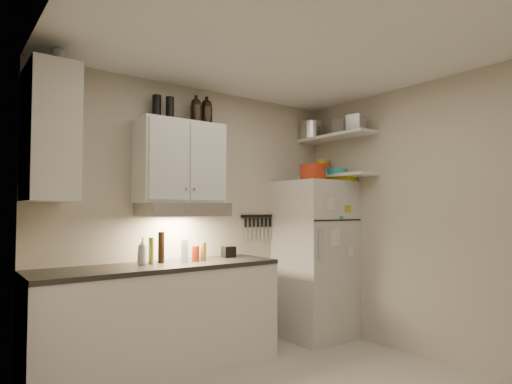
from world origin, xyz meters
TOP-DOWN VIEW (x-y plane):
  - ceiling at (0.00, 0.00)m, footprint 3.20×3.00m
  - back_wall at (0.00, 1.51)m, footprint 3.20×0.02m
  - left_wall at (-1.61, 0.00)m, footprint 0.02×3.00m
  - right_wall at (1.61, 0.00)m, footprint 0.02×3.00m
  - base_cabinet at (-0.55, 1.20)m, footprint 2.10×0.60m
  - countertop at (-0.55, 1.20)m, footprint 2.10×0.62m
  - upper_cabinet at (-0.30, 1.33)m, footprint 0.80×0.33m
  - side_cabinet at (-1.44, 1.20)m, footprint 0.33×0.55m
  - range_hood at (-0.30, 1.27)m, footprint 0.76×0.46m
  - fridge at (1.25, 1.16)m, footprint 0.70×0.68m
  - shelf_hi at (1.45, 1.02)m, footprint 0.30×0.95m
  - shelf_lo at (1.45, 1.02)m, footprint 0.30×0.95m
  - knife_strip at (0.70, 1.49)m, footprint 0.42×0.02m
  - dutch_oven at (1.07, 1.00)m, footprint 0.33×0.33m
  - book_stack at (1.45, 0.94)m, footprint 0.27×0.31m
  - spice_jar at (1.30, 1.15)m, footprint 0.07×0.07m
  - stock_pot at (1.40, 1.37)m, footprint 0.36×0.36m
  - tin_a at (1.50, 0.97)m, footprint 0.18×0.17m
  - tin_b at (1.38, 0.68)m, footprint 0.19×0.19m
  - bowl_teal at (1.47, 1.29)m, footprint 0.23×0.23m
  - bowl_orange at (1.49, 1.28)m, footprint 0.19×0.19m
  - bowl_yellow at (1.49, 1.28)m, footprint 0.15×0.15m
  - plates at (1.40, 0.96)m, footprint 0.27×0.27m
  - growler_a at (-0.14, 1.34)m, footprint 0.11×0.11m
  - growler_b at (-0.00, 1.37)m, footprint 0.12×0.12m
  - thermos_a at (-0.40, 1.35)m, footprint 0.10×0.10m
  - thermos_b at (-0.51, 1.40)m, footprint 0.09×0.09m
  - side_jar at (-1.38, 1.21)m, footprint 0.11×0.11m
  - soap_bottle at (-0.69, 1.24)m, footprint 0.13×0.13m
  - pepper_mill at (-0.12, 1.23)m, footprint 0.07×0.07m
  - oil_bottle at (-0.61, 1.25)m, footprint 0.05×0.05m
  - vinegar_bottle at (-0.51, 1.27)m, footprint 0.06×0.06m
  - clear_bottle at (-0.30, 1.23)m, footprint 0.09×0.09m
  - red_jar at (-0.20, 1.22)m, footprint 0.08×0.08m
  - caddy at (0.22, 1.31)m, footprint 0.13×0.09m

SIDE VIEW (x-z plane):
  - base_cabinet at x=-0.55m, z-range 0.00..0.88m
  - fridge at x=1.25m, z-range 0.00..1.70m
  - countertop at x=-0.55m, z-range 0.88..0.92m
  - caddy at x=0.22m, z-range 0.92..1.03m
  - red_jar at x=-0.20m, z-range 0.92..1.06m
  - pepper_mill at x=-0.12m, z-range 0.92..1.09m
  - clear_bottle at x=-0.30m, z-range 0.92..1.12m
  - oil_bottle at x=-0.61m, z-range 0.92..1.15m
  - soap_bottle at x=-0.69m, z-range 0.92..1.18m
  - vinegar_bottle at x=-0.51m, z-range 0.92..1.19m
  - back_wall at x=0.00m, z-range 0.00..2.60m
  - left_wall at x=-1.61m, z-range 0.00..2.60m
  - right_wall at x=1.61m, z-range 0.00..2.60m
  - knife_strip at x=0.70m, z-range 1.31..1.33m
  - range_hood at x=-0.30m, z-range 1.33..1.45m
  - book_stack at x=1.45m, z-range 1.70..1.79m
  - spice_jar at x=1.30m, z-range 1.70..1.80m
  - shelf_lo at x=1.45m, z-range 1.75..1.77m
  - dutch_oven at x=1.07m, z-range 1.70..1.86m
  - plates at x=1.40m, z-range 1.77..1.83m
  - bowl_teal at x=1.47m, z-range 1.77..1.87m
  - upper_cabinet at x=-0.30m, z-range 1.45..2.20m
  - bowl_orange at x=1.49m, z-range 1.87..1.92m
  - bowl_yellow at x=1.49m, z-range 1.92..1.97m
  - side_cabinet at x=-1.44m, z-range 1.45..2.45m
  - shelf_hi at x=1.45m, z-range 2.19..2.22m
  - tin_b at x=1.38m, z-range 2.21..2.37m
  - tin_a at x=1.50m, z-range 2.21..2.39m
  - thermos_a at x=-0.40m, z-range 2.20..2.42m
  - stock_pot at x=1.40m, z-range 2.21..2.41m
  - thermos_b at x=-0.51m, z-range 2.20..2.43m
  - growler_a at x=-0.14m, z-range 2.20..2.46m
  - growler_b at x=0.00m, z-range 2.20..2.47m
  - side_jar at x=-1.38m, z-range 2.45..2.59m
  - ceiling at x=0.00m, z-range 2.60..2.62m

